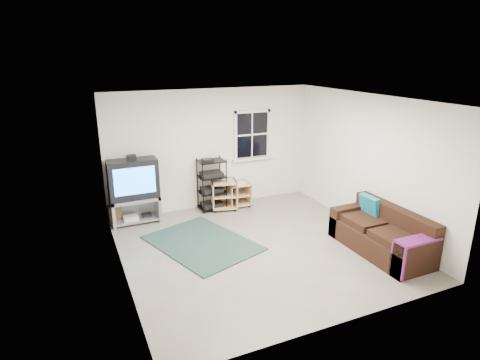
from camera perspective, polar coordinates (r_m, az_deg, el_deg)
name	(u,v)px	position (r m, az deg, el deg)	size (l,w,h in m)	color
room	(252,138)	(9.07, 1.71, 6.01)	(4.60, 4.62, 4.60)	slate
tv_unit	(134,186)	(8.25, -14.90, -0.81)	(0.96, 0.48, 1.41)	#94949C
av_rack	(212,188)	(8.76, -4.02, -1.09)	(0.57, 0.42, 1.15)	black
side_table_left	(223,193)	(8.88, -2.37, -1.87)	(0.65, 0.65, 0.64)	tan
side_table_right	(238,192)	(9.02, -0.32, -1.73)	(0.51, 0.52, 0.56)	tan
sofa	(382,235)	(7.40, 19.55, -7.43)	(0.82, 1.85, 0.84)	black
shag_rug	(202,243)	(7.39, -5.41, -8.90)	(1.43, 1.97, 0.02)	#332216
paper_bag	(115,214)	(8.54, -17.42, -4.68)	(0.25, 0.16, 0.36)	olive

